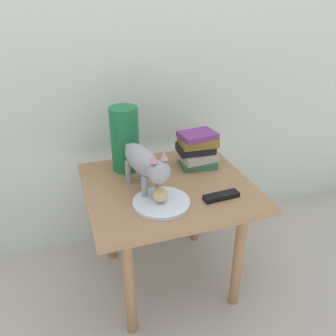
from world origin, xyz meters
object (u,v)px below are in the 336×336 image
green_vase (125,139)px  tv_remote (221,196)px  side_table (168,199)px  bread_roll (160,195)px  plate (161,203)px  book_stack (197,149)px  cat (144,163)px

green_vase → tv_remote: (0.31, -0.38, -0.14)m
side_table → tv_remote: tv_remote is taller
side_table → bread_roll: bearing=-120.3°
green_vase → plate: bearing=-79.3°
book_stack → plate: bearing=-134.4°
green_vase → book_stack: bearing=-13.5°
bread_roll → tv_remote: bearing=-9.9°
side_table → tv_remote: size_ratio=4.72×
cat → green_vase: (-0.03, 0.23, 0.02)m
side_table → book_stack: 0.28m
green_vase → tv_remote: bearing=-51.0°
tv_remote → bread_roll: bearing=166.5°
side_table → cat: cat is taller
bread_roll → cat: (-0.03, 0.11, 0.09)m
book_stack → tv_remote: book_stack is taller
tv_remote → cat: bearing=147.7°
green_vase → tv_remote: size_ratio=1.98×
side_table → green_vase: bearing=123.7°
book_stack → tv_remote: 0.31m
cat → plate: bearing=-73.8°
plate → cat: size_ratio=0.48×
plate → bread_roll: 0.03m
side_table → tv_remote: (0.17, -0.17, 0.09)m
side_table → tv_remote: 0.26m
book_stack → green_vase: 0.34m
bread_roll → green_vase: 0.36m
cat → tv_remote: cat is taller
book_stack → green_vase: (-0.32, 0.08, 0.06)m
bread_roll → book_stack: bearing=44.5°
cat → side_table: bearing=11.3°
side_table → plate: 0.18m
side_table → tv_remote: bearing=-45.5°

